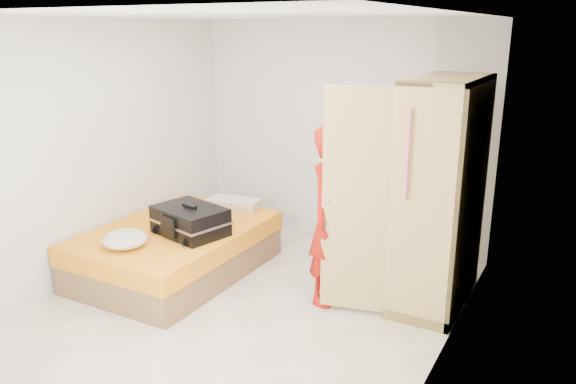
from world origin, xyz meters
The scene contains 7 objects.
room centered at (0.00, 0.00, 1.30)m, with size 4.00×4.02×2.60m.
bed centered at (-1.05, 0.20, 0.25)m, with size 1.42×2.02×0.50m.
wardrobe centered at (1.45, 0.85, 1.00)m, with size 1.16×1.31×2.10m.
person centered at (0.65, 0.42, 0.84)m, with size 0.61×0.40×1.67m, color red.
suitcase centered at (-0.80, 0.14, 0.64)m, with size 0.82×0.68×0.31m.
round_cushion centered at (-1.11, -0.45, 0.58)m, with size 0.42×0.42×0.16m, color beige.
pillow centered at (-0.90, 1.05, 0.55)m, with size 0.60×0.31×0.11m, color beige.
Camera 1 is at (2.64, -4.05, 2.50)m, focal length 35.00 mm.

